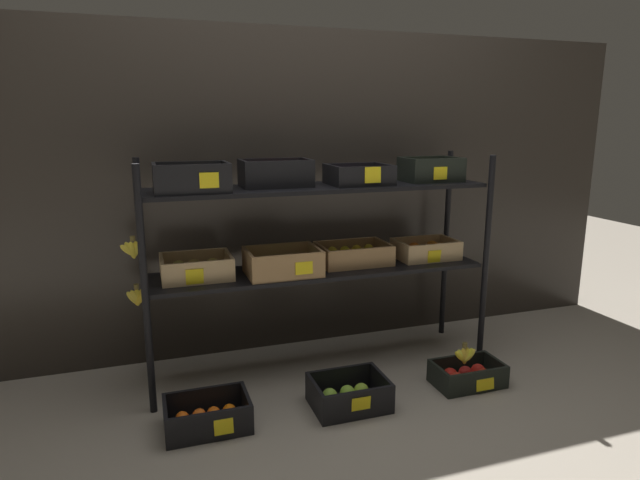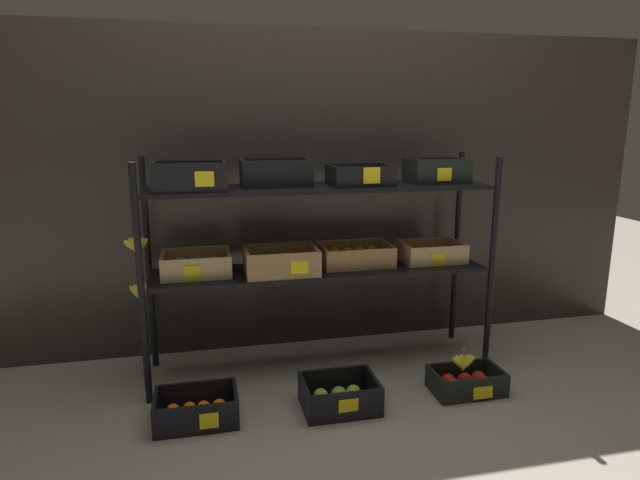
{
  "view_description": "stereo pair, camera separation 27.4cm",
  "coord_description": "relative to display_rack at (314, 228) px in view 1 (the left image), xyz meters",
  "views": [
    {
      "loc": [
        -0.85,
        -2.54,
        1.3
      ],
      "look_at": [
        0.0,
        0.0,
        0.7
      ],
      "focal_mm": 30.09,
      "sensor_mm": 36.0,
      "label": 1
    },
    {
      "loc": [
        -0.58,
        -2.61,
        1.3
      ],
      "look_at": [
        0.0,
        0.0,
        0.7
      ],
      "focal_mm": 30.09,
      "sensor_mm": 36.0,
      "label": 2
    }
  ],
  "objects": [
    {
      "name": "ground_plane",
      "position": [
        0.03,
        -0.0,
        -0.76
      ],
      "size": [
        10.0,
        10.0,
        0.0
      ],
      "primitive_type": "plane",
      "color": "gray"
    },
    {
      "name": "storefront_wall",
      "position": [
        0.03,
        0.4,
        0.13
      ],
      "size": [
        4.13,
        0.12,
        1.78
      ],
      "primitive_type": "cube",
      "color": "#2D2823",
      "rests_on": "ground_plane"
    },
    {
      "name": "display_rack",
      "position": [
        0.0,
        0.0,
        0.0
      ],
      "size": [
        1.85,
        0.43,
        1.12
      ],
      "color": "black",
      "rests_on": "ground_plane"
    },
    {
      "name": "crate_ground_tangerine",
      "position": [
        -0.62,
        -0.42,
        -0.71
      ],
      "size": [
        0.36,
        0.24,
        0.13
      ],
      "color": "black",
      "rests_on": "ground_plane"
    },
    {
      "name": "crate_ground_apple_green",
      "position": [
        0.02,
        -0.44,
        -0.71
      ],
      "size": [
        0.34,
        0.26,
        0.14
      ],
      "color": "black",
      "rests_on": "ground_plane"
    },
    {
      "name": "crate_ground_apple_red",
      "position": [
        0.66,
        -0.43,
        -0.71
      ],
      "size": [
        0.34,
        0.22,
        0.12
      ],
      "color": "black",
      "rests_on": "ground_plane"
    },
    {
      "name": "banana_bunch_loose",
      "position": [
        0.64,
        -0.44,
        -0.6
      ],
      "size": [
        0.13,
        0.04,
        0.11
      ],
      "color": "brown",
      "rests_on": "crate_ground_apple_red"
    }
  ]
}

